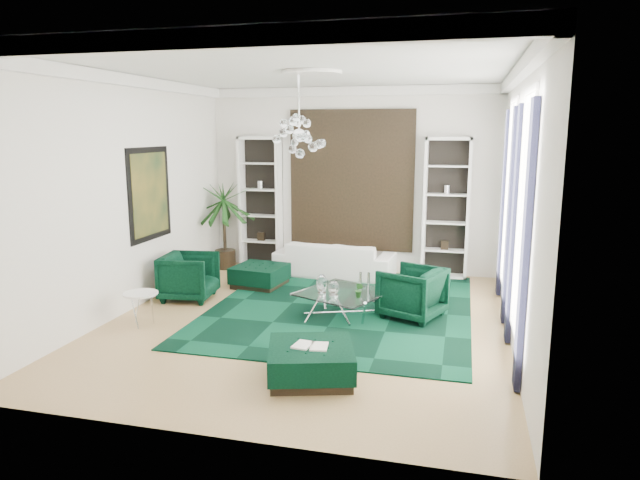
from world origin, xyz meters
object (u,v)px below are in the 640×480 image
(armchair_right, at_px, (412,293))
(armchair_left, at_px, (189,276))
(palm, at_px, (224,213))
(ottoman_side, at_px, (260,276))
(coffee_table, at_px, (343,304))
(side_table, at_px, (142,309))
(sofa, at_px, (335,259))
(ottoman_front, at_px, (311,362))

(armchair_right, bearing_deg, armchair_left, -69.01)
(palm, bearing_deg, ottoman_side, -44.23)
(coffee_table, distance_m, side_table, 3.11)
(sofa, bearing_deg, ottoman_side, 46.45)
(ottoman_side, relative_size, ottoman_front, 0.90)
(palm, bearing_deg, armchair_left, -82.16)
(coffee_table, distance_m, palm, 4.19)
(armchair_right, height_order, coffee_table, armchair_right)
(armchair_left, xyz_separation_m, ottoman_front, (2.92, -2.64, -0.21))
(ottoman_front, xyz_separation_m, side_table, (-3.00, 1.20, 0.05))
(armchair_left, relative_size, palm, 0.37)
(armchair_left, bearing_deg, sofa, -50.36)
(armchair_right, bearing_deg, ottoman_front, 1.49)
(ottoman_side, bearing_deg, armchair_right, -21.38)
(ottoman_side, xyz_separation_m, ottoman_front, (2.01, -3.73, 0.00))
(ottoman_side, xyz_separation_m, palm, (-1.22, 1.19, 1.00))
(sofa, height_order, coffee_table, sofa)
(sofa, xyz_separation_m, ottoman_front, (0.80, -4.86, -0.15))
(sofa, height_order, palm, palm)
(armchair_right, height_order, palm, palm)
(armchair_left, bearing_deg, coffee_table, -102.85)
(coffee_table, relative_size, side_table, 2.31)
(armchair_left, distance_m, ottoman_side, 1.44)
(ottoman_front, bearing_deg, armchair_right, 69.47)
(sofa, distance_m, ottoman_front, 4.92)
(sofa, bearing_deg, palm, 1.97)
(ottoman_side, bearing_deg, armchair_left, -129.68)
(sofa, bearing_deg, ottoman_front, 103.03)
(ottoman_front, relative_size, palm, 0.42)
(sofa, height_order, armchair_left, armchair_left)
(ottoman_side, bearing_deg, coffee_table, -36.22)
(ottoman_side, bearing_deg, palm, 135.77)
(sofa, xyz_separation_m, ottoman_side, (-1.21, -1.12, -0.15))
(armchair_right, height_order, ottoman_side, armchair_right)
(ottoman_front, bearing_deg, coffee_table, 92.45)
(ottoman_front, bearing_deg, sofa, 99.40)
(sofa, relative_size, coffee_table, 2.00)
(armchair_right, xyz_separation_m, palm, (-4.20, 2.36, 0.79))
(armchair_right, xyz_separation_m, ottoman_side, (-2.98, 1.17, -0.21))
(armchair_left, bearing_deg, ottoman_front, -138.73)
(sofa, relative_size, ottoman_front, 2.39)
(armchair_right, bearing_deg, ottoman_side, -89.37)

